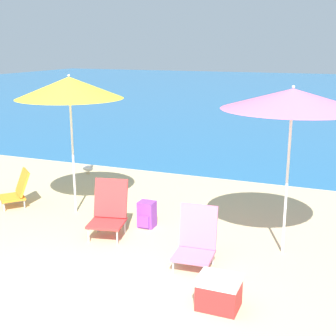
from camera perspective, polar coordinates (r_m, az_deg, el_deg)
name	(u,v)px	position (r m, az deg, el deg)	size (l,w,h in m)	color
ground_plane	(59,317)	(5.33, -13.19, -17.28)	(60.00, 60.00, 0.00)	#D1BA89
sea_water	(310,93)	(29.65, 16.95, 8.77)	(60.00, 40.00, 0.01)	#23669E
beach_umbrella_yellow	(69,88)	(7.80, -11.93, 9.54)	(1.75, 1.75, 2.34)	white
beach_umbrella_pink	(293,99)	(6.23, 14.95, 8.12)	(1.85, 1.85, 2.30)	white
beach_chair_pink	(196,240)	(6.14, 3.45, -8.72)	(0.54, 0.57, 0.78)	silver
beach_chair_orange	(17,190)	(8.73, -17.88, -2.53)	(0.69, 0.69, 0.65)	silver
beach_chair_red	(109,210)	(7.09, -7.21, -5.07)	(0.62, 0.69, 0.84)	silver
backpack_purple	(147,214)	(7.41, -2.61, -5.68)	(0.25, 0.25, 0.42)	purple
cooler_box	(219,292)	(5.30, 6.23, -14.81)	(0.46, 0.36, 0.37)	#B72828
seagull	(88,168)	(10.54, -9.72, -0.01)	(0.27, 0.11, 0.23)	gold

